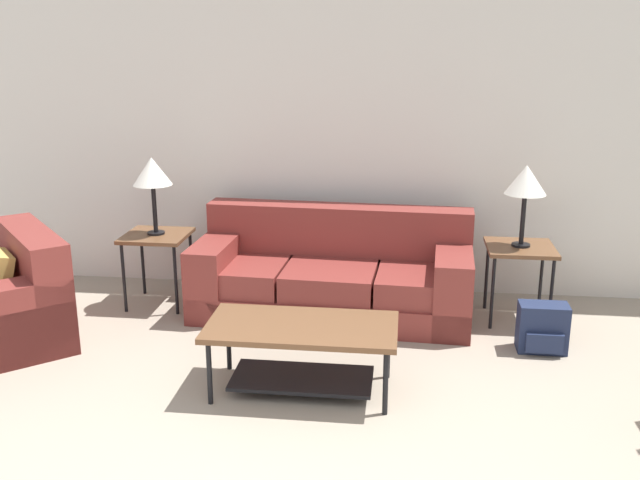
{
  "coord_description": "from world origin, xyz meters",
  "views": [
    {
      "loc": [
        0.53,
        -1.98,
        2.14
      ],
      "look_at": [
        -0.04,
        2.66,
        0.8
      ],
      "focal_mm": 40.0,
      "sensor_mm": 36.0,
      "label": 1
    }
  ],
  "objects_px": {
    "couch": "(333,277)",
    "backpack": "(542,328)",
    "side_table_right": "(520,254)",
    "coffee_table": "(302,342)",
    "side_table_left": "(157,242)",
    "table_lamp_right": "(526,182)",
    "table_lamp_left": "(152,173)"
  },
  "relations": [
    {
      "from": "couch",
      "to": "table_lamp_right",
      "type": "distance_m",
      "value": 1.65
    },
    {
      "from": "side_table_right",
      "to": "table_lamp_left",
      "type": "relative_size",
      "value": 0.96
    },
    {
      "from": "couch",
      "to": "side_table_right",
      "type": "bearing_deg",
      "value": 0.86
    },
    {
      "from": "side_table_right",
      "to": "table_lamp_right",
      "type": "xyz_separation_m",
      "value": [
        -0.0,
        -0.0,
        0.57
      ]
    },
    {
      "from": "coffee_table",
      "to": "table_lamp_left",
      "type": "xyz_separation_m",
      "value": [
        -1.39,
        1.36,
        0.77
      ]
    },
    {
      "from": "coffee_table",
      "to": "side_table_right",
      "type": "height_order",
      "value": "side_table_right"
    },
    {
      "from": "side_table_right",
      "to": "table_lamp_right",
      "type": "relative_size",
      "value": 0.96
    },
    {
      "from": "couch",
      "to": "backpack",
      "type": "bearing_deg",
      "value": -19.81
    },
    {
      "from": "side_table_left",
      "to": "table_lamp_left",
      "type": "bearing_deg",
      "value": -45.0
    },
    {
      "from": "side_table_left",
      "to": "side_table_right",
      "type": "height_order",
      "value": "same"
    },
    {
      "from": "side_table_right",
      "to": "backpack",
      "type": "relative_size",
      "value": 1.73
    },
    {
      "from": "coffee_table",
      "to": "table_lamp_left",
      "type": "height_order",
      "value": "table_lamp_left"
    },
    {
      "from": "coffee_table",
      "to": "table_lamp_right",
      "type": "height_order",
      "value": "table_lamp_right"
    },
    {
      "from": "table_lamp_right",
      "to": "backpack",
      "type": "xyz_separation_m",
      "value": [
        0.1,
        -0.58,
        -0.93
      ]
    },
    {
      "from": "side_table_right",
      "to": "couch",
      "type": "bearing_deg",
      "value": -179.14
    },
    {
      "from": "coffee_table",
      "to": "backpack",
      "type": "bearing_deg",
      "value": 26.14
    },
    {
      "from": "table_lamp_left",
      "to": "backpack",
      "type": "bearing_deg",
      "value": -10.93
    },
    {
      "from": "couch",
      "to": "backpack",
      "type": "distance_m",
      "value": 1.64
    },
    {
      "from": "coffee_table",
      "to": "table_lamp_left",
      "type": "bearing_deg",
      "value": 135.7
    },
    {
      "from": "side_table_left",
      "to": "side_table_right",
      "type": "xyz_separation_m",
      "value": [
        2.88,
        0.0,
        0.0
      ]
    },
    {
      "from": "coffee_table",
      "to": "side_table_left",
      "type": "height_order",
      "value": "side_table_left"
    },
    {
      "from": "side_table_left",
      "to": "backpack",
      "type": "distance_m",
      "value": 3.06
    },
    {
      "from": "side_table_right",
      "to": "backpack",
      "type": "height_order",
      "value": "side_table_right"
    },
    {
      "from": "couch",
      "to": "coffee_table",
      "type": "xyz_separation_m",
      "value": [
        -0.05,
        -1.34,
        0.03
      ]
    },
    {
      "from": "couch",
      "to": "table_lamp_right",
      "type": "relative_size",
      "value": 3.51
    },
    {
      "from": "coffee_table",
      "to": "couch",
      "type": "bearing_deg",
      "value": 87.69
    },
    {
      "from": "table_lamp_left",
      "to": "side_table_left",
      "type": "bearing_deg",
      "value": 135.0
    },
    {
      "from": "side_table_right",
      "to": "table_lamp_left",
      "type": "xyz_separation_m",
      "value": [
        -2.88,
        -0.0,
        0.57
      ]
    },
    {
      "from": "side_table_left",
      "to": "table_lamp_left",
      "type": "height_order",
      "value": "table_lamp_left"
    },
    {
      "from": "coffee_table",
      "to": "table_lamp_right",
      "type": "bearing_deg",
      "value": 42.26
    },
    {
      "from": "couch",
      "to": "side_table_left",
      "type": "relative_size",
      "value": 3.67
    },
    {
      "from": "table_lamp_left",
      "to": "couch",
      "type": "bearing_deg",
      "value": -0.86
    }
  ]
}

